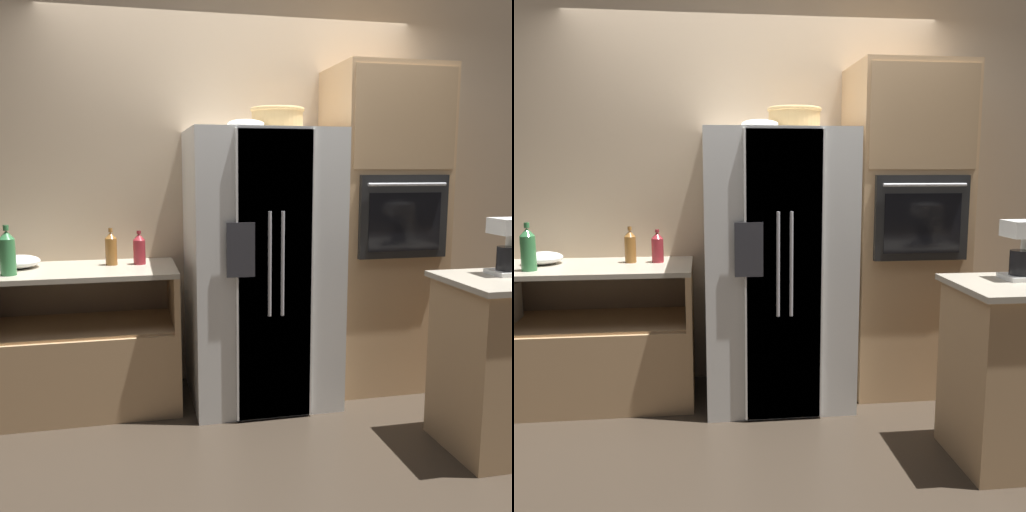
# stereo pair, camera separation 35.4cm
# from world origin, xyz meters

# --- Properties ---
(ground_plane) EXTENTS (20.00, 20.00, 0.00)m
(ground_plane) POSITION_xyz_m (0.00, 0.00, 0.00)
(ground_plane) COLOR #382D23
(wall_back) EXTENTS (12.00, 0.06, 2.80)m
(wall_back) POSITION_xyz_m (0.00, 0.47, 1.40)
(wall_back) COLOR tan
(wall_back) RESTS_ON ground_plane
(counter_left) EXTENTS (1.44, 0.64, 0.88)m
(counter_left) POSITION_xyz_m (-1.18, 0.11, 0.32)
(counter_left) COLOR tan
(counter_left) RESTS_ON ground_plane
(refrigerator) EXTENTS (0.90, 0.82, 1.72)m
(refrigerator) POSITION_xyz_m (0.09, 0.04, 0.86)
(refrigerator) COLOR silver
(refrigerator) RESTS_ON ground_plane
(wall_oven) EXTENTS (0.71, 0.68, 2.14)m
(wall_oven) POSITION_xyz_m (0.96, 0.12, 1.07)
(wall_oven) COLOR tan
(wall_oven) RESTS_ON ground_plane
(island_counter) EXTENTS (0.63, 0.58, 0.93)m
(island_counter) POSITION_xyz_m (1.18, -0.93, 0.47)
(island_counter) COLOR tan
(island_counter) RESTS_ON ground_plane
(wicker_basket) EXTENTS (0.34, 0.34, 0.14)m
(wicker_basket) POSITION_xyz_m (0.22, 0.11, 1.80)
(wicker_basket) COLOR tan
(wicker_basket) RESTS_ON refrigerator
(fruit_bowl) EXTENTS (0.22, 0.22, 0.06)m
(fruit_bowl) POSITION_xyz_m (-0.01, -0.03, 1.75)
(fruit_bowl) COLOR white
(fruit_bowl) RESTS_ON refrigerator
(bottle_tall) EXTENTS (0.09, 0.09, 0.29)m
(bottle_tall) POSITION_xyz_m (-1.40, -0.03, 1.01)
(bottle_tall) COLOR #33723F
(bottle_tall) RESTS_ON counter_left
(bottle_short) EXTENTS (0.07, 0.07, 0.24)m
(bottle_short) POSITION_xyz_m (-0.83, 0.20, 0.99)
(bottle_short) COLOR brown
(bottle_short) RESTS_ON counter_left
(bottle_wide) EXTENTS (0.08, 0.08, 0.22)m
(bottle_wide) POSITION_xyz_m (-0.66, 0.19, 0.98)
(bottle_wide) COLOR maroon
(bottle_wide) RESTS_ON counter_left
(mixing_bowl) EXTENTS (0.25, 0.25, 0.08)m
(mixing_bowl) POSITION_xyz_m (-1.39, 0.21, 0.92)
(mixing_bowl) COLOR white
(mixing_bowl) RESTS_ON counter_left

